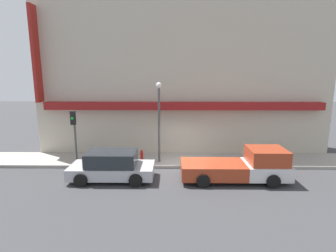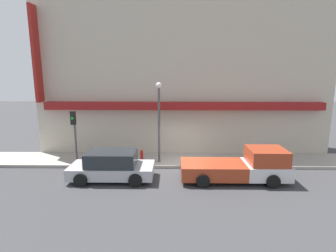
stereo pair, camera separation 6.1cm
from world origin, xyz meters
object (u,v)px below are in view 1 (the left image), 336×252
pickup_truck (242,166)px  traffic_light (74,128)px  parked_car (112,166)px  fire_hydrant (142,156)px  street_lamp (159,112)px

pickup_truck → traffic_light: 9.81m
parked_car → fire_hydrant: parked_car is taller
pickup_truck → street_lamp: (-4.43, 2.42, 2.51)m
fire_hydrant → street_lamp: (1.10, -0.09, 2.74)m
pickup_truck → traffic_light: (-9.46, 2.01, 1.65)m
pickup_truck → fire_hydrant: (-5.53, 2.51, -0.23)m
pickup_truck → parked_car: size_ratio=1.26×
fire_hydrant → street_lamp: street_lamp is taller
pickup_truck → parked_car: bearing=-179.9°
parked_car → traffic_light: (-2.64, 2.01, 1.66)m
fire_hydrant → street_lamp: bearing=-4.7°
pickup_truck → fire_hydrant: pickup_truck is taller
parked_car → fire_hydrant: size_ratio=6.14×
parked_car → street_lamp: (2.39, 2.42, 2.53)m
parked_car → traffic_light: 3.71m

